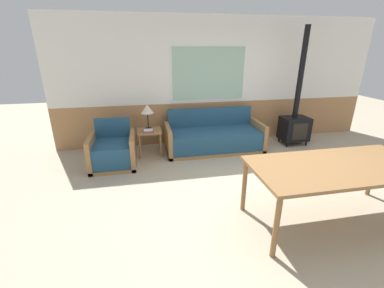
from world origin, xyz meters
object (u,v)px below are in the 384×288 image
(armchair, at_px, (113,152))
(dining_table, at_px, (339,170))
(side_table, at_px, (150,135))
(table_lamp, at_px, (147,110))
(couch, at_px, (214,138))
(wood_stove, at_px, (295,121))

(armchair, height_order, dining_table, armchair)
(side_table, xyz_separation_m, table_lamp, (-0.01, 0.08, 0.49))
(couch, distance_m, table_lamp, 1.51)
(table_lamp, distance_m, dining_table, 3.48)
(side_table, height_order, wood_stove, wood_stove)
(armchair, distance_m, wood_stove, 3.93)
(armchair, height_order, wood_stove, wood_stove)
(table_lamp, bearing_deg, couch, -4.87)
(dining_table, distance_m, wood_stove, 2.83)
(couch, relative_size, dining_table, 0.96)
(table_lamp, height_order, dining_table, table_lamp)
(dining_table, bearing_deg, table_lamp, 128.31)
(couch, xyz_separation_m, table_lamp, (-1.36, 0.12, 0.65))
(couch, height_order, armchair, couch)
(side_table, distance_m, wood_stove, 3.21)
(dining_table, bearing_deg, wood_stove, 67.75)
(couch, relative_size, armchair, 2.48)
(armchair, xyz_separation_m, dining_table, (2.83, -2.22, 0.45))
(couch, xyz_separation_m, side_table, (-1.34, 0.03, 0.15))
(side_table, bearing_deg, wood_stove, -0.43)
(dining_table, bearing_deg, side_table, 129.00)
(dining_table, bearing_deg, armchair, 141.88)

